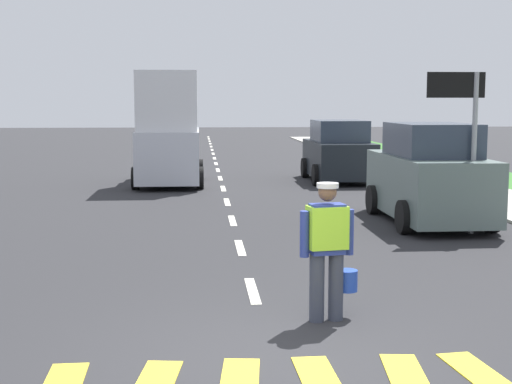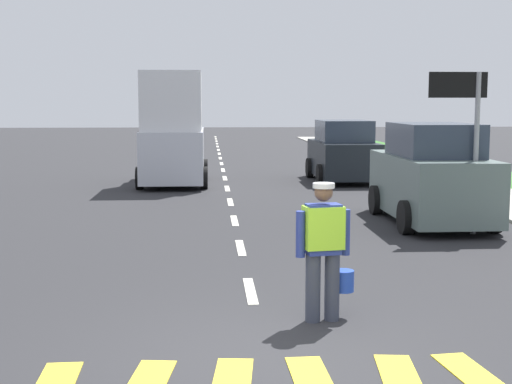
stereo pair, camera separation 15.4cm
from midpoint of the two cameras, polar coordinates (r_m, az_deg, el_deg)
ground_plane at (r=28.19m, az=-2.48°, el=1.78°), size 96.00×96.00×0.00m
lane_center_line at (r=32.37m, az=-2.66°, el=2.48°), size 0.14×46.40×0.01m
road_worker at (r=8.64m, az=5.96°, el=-4.15°), size 0.74×0.45×1.67m
lane_direction_sign at (r=14.78m, az=16.50°, el=6.02°), size 1.16×0.11×3.20m
delivery_truck at (r=23.05m, az=-6.37°, el=4.57°), size 2.16×4.60×3.54m
car_parked_far at (r=24.10m, az=7.08°, el=3.08°), size 2.09×3.98×2.02m
car_parked_curbside at (r=16.05m, az=13.97°, el=1.16°), size 2.01×4.18×2.17m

